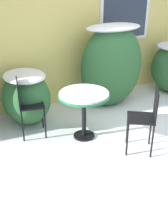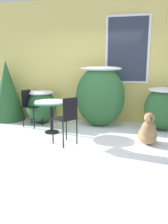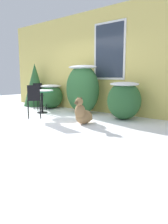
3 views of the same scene
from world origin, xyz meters
name	(u,v)px [view 2 (image 2 of 3)]	position (x,y,z in m)	size (l,w,h in m)	color
ground_plane	(78,147)	(0.00, 0.00, 0.00)	(16.00, 16.00, 0.00)	white
house_wall	(97,61)	(0.04, 2.20, 1.62)	(8.00, 0.10, 3.22)	#E5D16B
shrub_left	(41,105)	(-1.38, 1.70, 0.47)	(0.77, 0.93, 0.87)	#2D6033
shrub_middle	(100,95)	(0.21, 1.61, 0.78)	(1.21, 0.69, 1.49)	#2D6033
shrub_right	(164,107)	(1.72, 1.58, 0.54)	(0.89, 0.94, 1.01)	#2D6033
evergreen_bush	(7,91)	(-2.41, 1.79, 0.82)	(0.92, 0.92, 1.65)	#2D6033
patio_table	(51,106)	(-0.79, 0.82, 0.62)	(0.74, 0.74, 0.73)	black
patio_chair_near_table	(30,105)	(-1.50, 1.27, 0.53)	(0.44, 0.44, 0.91)	black
patio_chair_far_side	(67,118)	(-0.24, 0.11, 0.53)	(0.51, 0.51, 0.91)	black
dog	(148,132)	(1.28, 0.40, 0.24)	(0.36, 0.69, 0.67)	#937047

